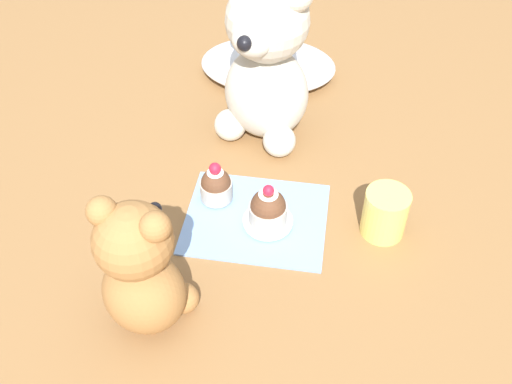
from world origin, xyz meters
The scene contains 9 objects.
ground_plane centered at (0.00, 0.00, 0.00)m, with size 4.00×4.00×0.00m, color olive.
knitted_placemat centered at (0.00, 0.00, 0.00)m, with size 0.20×0.17×0.01m, color #7A9ED1.
tulle_cloth centered at (-0.04, 0.37, 0.02)m, with size 0.25×0.18×0.04m, color silver.
teddy_bear_cream centered at (-0.02, 0.20, 0.13)m, with size 0.17×0.16×0.28m.
teddy_bear_tan centered at (-0.10, -0.19, 0.10)m, with size 0.12×0.11×0.20m.
cupcake_near_cream_bear centered at (-0.06, 0.03, 0.03)m, with size 0.05×0.05×0.07m.
saucer_plate centered at (0.02, -0.01, 0.01)m, with size 0.07×0.07×0.01m, color silver.
cupcake_near_tan_bear centered at (0.02, -0.01, 0.03)m, with size 0.05×0.05×0.07m.
juice_glass centered at (0.18, 0.01, 0.04)m, with size 0.06×0.06×0.07m, color #EADB66.
Camera 1 is at (0.09, -0.58, 0.64)m, focal length 42.00 mm.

